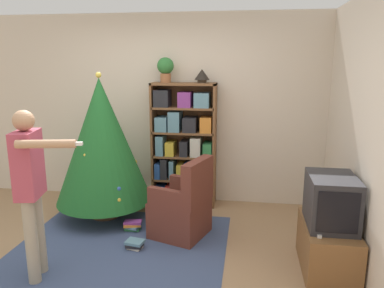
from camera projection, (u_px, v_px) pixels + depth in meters
The scene contains 15 objects.
ground_plane at pixel (128, 263), 3.73m from camera, with size 14.00×14.00×0.00m, color #9E7A56.
wall_back at pixel (167, 109), 5.28m from camera, with size 8.00×0.10×2.60m.
wall_right at pixel (379, 143), 3.12m from camera, with size 0.10×8.00×2.60m.
area_rug at pixel (117, 253), 3.92m from camera, with size 2.26×2.16×0.01m.
bookshelf at pixel (184, 147), 5.11m from camera, with size 0.87×0.31×1.68m.
tv_stand at pixel (327, 247), 3.57m from camera, with size 0.46×0.83×0.47m.
television at pixel (331, 201), 3.46m from camera, with size 0.42×0.57×0.48m.
game_remote at pixel (319, 234), 3.29m from camera, with size 0.04×0.12×0.02m.
christmas_tree at pixel (102, 141), 4.64m from camera, with size 1.19×1.19×1.84m.
armchair at pixel (183, 209), 4.25m from camera, with size 0.72×0.71×0.92m.
standing_person at pixel (31, 182), 3.30m from camera, with size 0.69×0.46×1.57m.
potted_plant at pixel (165, 68), 4.92m from camera, with size 0.22×0.22×0.33m.
table_lamp at pixel (202, 75), 4.87m from camera, with size 0.20×0.20×0.18m.
book_pile_near_tree at pixel (133, 225), 4.43m from camera, with size 0.23×0.18×0.12m.
book_pile_by_chair at pixel (135, 244), 4.00m from camera, with size 0.21×0.17×0.09m.
Camera 1 is at (1.14, -3.24, 1.98)m, focal length 35.00 mm.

